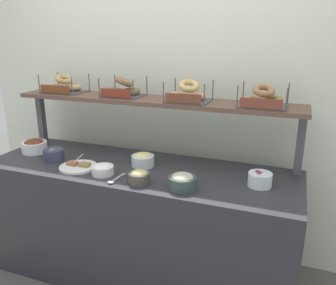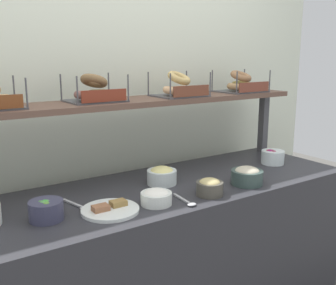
{
  "view_description": "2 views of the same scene",
  "coord_description": "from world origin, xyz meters",
  "px_view_note": "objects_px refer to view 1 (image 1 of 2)",
  "views": [
    {
      "loc": [
        0.97,
        -1.96,
        1.71
      ],
      "look_at": [
        0.21,
        0.02,
        1.05
      ],
      "focal_mm": 36.61,
      "sensor_mm": 36.0,
      "label": 1
    },
    {
      "loc": [
        -1.07,
        -1.64,
        1.52
      ],
      "look_at": [
        0.09,
        0.09,
        1.06
      ],
      "focal_mm": 42.45,
      "sensor_mm": 36.0,
      "label": 2
    }
  ],
  "objects_px": {
    "bowl_hummus": "(139,177)",
    "bowl_chocolate_spread": "(34,146)",
    "bowl_beet_salad": "(260,179)",
    "bagel_basket_sesame": "(64,86)",
    "serving_spoon_near_plate": "(78,159)",
    "bagel_basket_everything": "(263,99)",
    "serving_spoon_by_edge": "(114,180)",
    "bowl_cream_cheese": "(103,169)",
    "bowl_veggie_mix": "(53,154)",
    "bowl_tuna_salad": "(182,181)",
    "bagel_basket_plain": "(188,94)",
    "serving_plate_white": "(78,166)",
    "bowl_egg_salad": "(143,159)",
    "bagel_basket_poppy": "(123,90)"
  },
  "relations": [
    {
      "from": "bagel_basket_poppy",
      "to": "bagel_basket_everything",
      "type": "distance_m",
      "value": 1.0
    },
    {
      "from": "serving_plate_white",
      "to": "serving_spoon_by_edge",
      "type": "relative_size",
      "value": 1.44
    },
    {
      "from": "bowl_cream_cheese",
      "to": "serving_spoon_by_edge",
      "type": "distance_m",
      "value": 0.14
    },
    {
      "from": "bagel_basket_plain",
      "to": "bagel_basket_sesame",
      "type": "bearing_deg",
      "value": 178.23
    },
    {
      "from": "bowl_egg_salad",
      "to": "serving_plate_white",
      "type": "xyz_separation_m",
      "value": [
        -0.39,
        -0.19,
        -0.04
      ]
    },
    {
      "from": "serving_spoon_near_plate",
      "to": "bagel_basket_everything",
      "type": "bearing_deg",
      "value": 12.55
    },
    {
      "from": "bowl_beet_salad",
      "to": "serving_spoon_near_plate",
      "type": "xyz_separation_m",
      "value": [
        -1.28,
        -0.01,
        -0.04
      ]
    },
    {
      "from": "bowl_chocolate_spread",
      "to": "serving_plate_white",
      "type": "bearing_deg",
      "value": -17.57
    },
    {
      "from": "bowl_veggie_mix",
      "to": "bagel_basket_sesame",
      "type": "height_order",
      "value": "bagel_basket_sesame"
    },
    {
      "from": "bowl_veggie_mix",
      "to": "bagel_basket_everything",
      "type": "height_order",
      "value": "bagel_basket_everything"
    },
    {
      "from": "serving_spoon_near_plate",
      "to": "bagel_basket_poppy",
      "type": "distance_m",
      "value": 0.61
    },
    {
      "from": "bowl_hummus",
      "to": "bowl_egg_salad",
      "type": "relative_size",
      "value": 0.85
    },
    {
      "from": "serving_spoon_near_plate",
      "to": "bowl_cream_cheese",
      "type": "bearing_deg",
      "value": -27.81
    },
    {
      "from": "serving_spoon_by_edge",
      "to": "bagel_basket_poppy",
      "type": "bearing_deg",
      "value": 110.74
    },
    {
      "from": "bowl_chocolate_spread",
      "to": "serving_spoon_by_edge",
      "type": "xyz_separation_m",
      "value": [
        0.85,
        -0.27,
        -0.04
      ]
    },
    {
      "from": "bowl_beet_salad",
      "to": "bagel_basket_sesame",
      "type": "xyz_separation_m",
      "value": [
        -1.57,
        0.29,
        0.43
      ]
    },
    {
      "from": "serving_plate_white",
      "to": "bagel_basket_poppy",
      "type": "bearing_deg",
      "value": 72.7
    },
    {
      "from": "bowl_egg_salad",
      "to": "serving_spoon_by_edge",
      "type": "bearing_deg",
      "value": -100.45
    },
    {
      "from": "bowl_tuna_salad",
      "to": "serving_plate_white",
      "type": "height_order",
      "value": "bowl_tuna_salad"
    },
    {
      "from": "bowl_tuna_salad",
      "to": "bagel_basket_sesame",
      "type": "height_order",
      "value": "bagel_basket_sesame"
    },
    {
      "from": "bowl_tuna_salad",
      "to": "bagel_basket_sesame",
      "type": "distance_m",
      "value": 1.32
    },
    {
      "from": "bowl_beet_salad",
      "to": "bowl_chocolate_spread",
      "type": "bearing_deg",
      "value": 179.3
    },
    {
      "from": "bagel_basket_poppy",
      "to": "serving_plate_white",
      "type": "bearing_deg",
      "value": -107.3
    },
    {
      "from": "bowl_cream_cheese",
      "to": "bagel_basket_plain",
      "type": "xyz_separation_m",
      "value": [
        0.43,
        0.44,
        0.44
      ]
    },
    {
      "from": "bowl_veggie_mix",
      "to": "bowl_tuna_salad",
      "type": "relative_size",
      "value": 0.85
    },
    {
      "from": "serving_spoon_by_edge",
      "to": "bagel_basket_plain",
      "type": "height_order",
      "value": "bagel_basket_plain"
    },
    {
      "from": "bowl_chocolate_spread",
      "to": "bagel_basket_poppy",
      "type": "xyz_separation_m",
      "value": [
        0.64,
        0.27,
        0.43
      ]
    },
    {
      "from": "bagel_basket_sesame",
      "to": "bowl_beet_salad",
      "type": "bearing_deg",
      "value": -10.47
    },
    {
      "from": "bowl_beet_salad",
      "to": "serving_spoon_by_edge",
      "type": "distance_m",
      "value": 0.88
    },
    {
      "from": "bagel_basket_poppy",
      "to": "bowl_veggie_mix",
      "type": "bearing_deg",
      "value": -137.11
    },
    {
      "from": "bowl_cream_cheese",
      "to": "bowl_veggie_mix",
      "type": "distance_m",
      "value": 0.48
    },
    {
      "from": "bowl_egg_salad",
      "to": "serving_plate_white",
      "type": "relative_size",
      "value": 0.61
    },
    {
      "from": "serving_plate_white",
      "to": "bowl_tuna_salad",
      "type": "bearing_deg",
      "value": -4.48
    },
    {
      "from": "bowl_egg_salad",
      "to": "bowl_veggie_mix",
      "type": "bearing_deg",
      "value": -169.14
    },
    {
      "from": "serving_plate_white",
      "to": "bagel_basket_plain",
      "type": "relative_size",
      "value": 0.88
    },
    {
      "from": "bowl_cream_cheese",
      "to": "bowl_veggie_mix",
      "type": "bearing_deg",
      "value": 167.4
    },
    {
      "from": "bowl_veggie_mix",
      "to": "bowl_hummus",
      "type": "distance_m",
      "value": 0.77
    },
    {
      "from": "bagel_basket_sesame",
      "to": "bagel_basket_poppy",
      "type": "height_order",
      "value": "bagel_basket_poppy"
    },
    {
      "from": "bowl_egg_salad",
      "to": "bagel_basket_plain",
      "type": "height_order",
      "value": "bagel_basket_plain"
    },
    {
      "from": "bowl_beet_salad",
      "to": "bagel_basket_plain",
      "type": "height_order",
      "value": "bagel_basket_plain"
    },
    {
      "from": "bowl_beet_salad",
      "to": "serving_spoon_near_plate",
      "type": "relative_size",
      "value": 0.82
    },
    {
      "from": "serving_plate_white",
      "to": "bagel_basket_poppy",
      "type": "distance_m",
      "value": 0.65
    },
    {
      "from": "bowl_cream_cheese",
      "to": "serving_spoon_near_plate",
      "type": "distance_m",
      "value": 0.35
    },
    {
      "from": "bowl_hummus",
      "to": "bowl_chocolate_spread",
      "type": "bearing_deg",
      "value": 166.56
    },
    {
      "from": "bowl_tuna_salad",
      "to": "bowl_hummus",
      "type": "bearing_deg",
      "value": -175.98
    },
    {
      "from": "bowl_beet_salad",
      "to": "serving_spoon_by_edge",
      "type": "bearing_deg",
      "value": -163.67
    },
    {
      "from": "bowl_cream_cheese",
      "to": "bowl_hummus",
      "type": "distance_m",
      "value": 0.28
    },
    {
      "from": "bowl_tuna_salad",
      "to": "bagel_basket_plain",
      "type": "relative_size",
      "value": 0.58
    },
    {
      "from": "serving_spoon_by_edge",
      "to": "bowl_cream_cheese",
      "type": "bearing_deg",
      "value": 150.5
    },
    {
      "from": "bowl_cream_cheese",
      "to": "bowl_beet_salad",
      "type": "xyz_separation_m",
      "value": [
        0.97,
        0.18,
        0.01
      ]
    }
  ]
}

